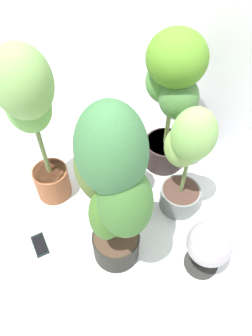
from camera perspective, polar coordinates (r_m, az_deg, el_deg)
The scene contains 8 objects.
ground_plane at distance 1.93m, azimuth -4.64°, elevation -7.38°, with size 8.00×8.00×0.00m, color silver.
potted_plant_back_center at distance 1.78m, azimuth 8.34°, elevation 13.39°, with size 0.44×0.37×0.93m.
potted_plant_front_left at distance 1.60m, azimuth -16.80°, elevation 9.50°, with size 0.39×0.37×1.00m.
potted_plant_back_right at distance 1.65m, azimuth 10.85°, elevation 1.72°, with size 0.34×0.30×0.75m.
potted_plant_center at distance 1.62m, azimuth -2.66°, elevation 2.78°, with size 0.33×0.26×0.74m.
potted_plant_front_right at distance 1.27m, azimuth -2.51°, elevation -3.49°, with size 0.45×0.38×1.02m.
cell_phone at distance 1.87m, azimuth -15.40°, elevation -13.29°, with size 0.16×0.11×0.01m.
floor_fan at distance 1.61m, azimuth 14.80°, elevation -13.42°, with size 0.28×0.28×0.35m.
Camera 1 is at (0.82, -0.63, 1.63)m, focal length 33.52 mm.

